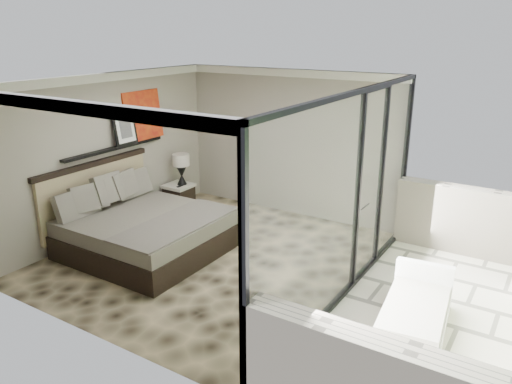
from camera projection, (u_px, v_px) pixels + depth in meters
The scene contains 13 objects.
floor at pixel (213, 257), 8.04m from camera, with size 5.00×5.00×0.00m, color black.
ceiling at pixel (208, 81), 7.17m from camera, with size 4.50×5.00×0.02m, color silver.
back_wall at pixel (289, 143), 9.60m from camera, with size 4.50×0.02×2.80m, color gray.
left_wall at pixel (109, 155), 8.74m from camera, with size 0.02×5.00×2.80m, color gray.
glass_wall at pixel (349, 199), 6.46m from camera, with size 0.08×5.00×2.80m, color white.
terrace_slab at pixel (457, 332), 6.15m from camera, with size 3.00×5.00×0.12m, color beige.
picture_ledge at pixel (115, 148), 8.76m from camera, with size 0.12×2.20×0.05m, color black.
bed at pixel (142, 229), 8.18m from camera, with size 2.35×2.27×1.30m.
nightstand at pixel (179, 197), 10.11m from camera, with size 0.51×0.51×0.51m, color black.
table_lamp at pixel (181, 165), 9.91m from camera, with size 0.34×0.34×0.62m.
abstract_canvas at pixel (143, 115), 9.22m from camera, with size 0.04×0.90×0.90m, color #C15B10.
framed_print at pixel (125, 128), 8.82m from camera, with size 0.03×0.50×0.60m, color black.
lounger at pixel (415, 314), 6.11m from camera, with size 0.90×1.56×0.58m.
Camera 1 is at (4.49, -5.81, 3.50)m, focal length 35.00 mm.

